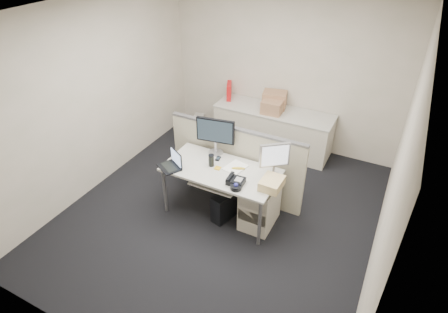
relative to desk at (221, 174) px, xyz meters
The scene contains 29 objects.
floor 0.67m from the desk, ahead, with size 4.00×4.50×0.01m, color black.
ceiling 2.04m from the desk, ahead, with size 4.00×4.50×0.01m, color white.
wall_back 2.35m from the desk, 90.00° to the left, with size 4.00×0.02×2.70m, color beige.
wall_front 2.35m from the desk, 90.00° to the right, with size 4.00×0.02×2.70m, color beige.
wall_left 2.11m from the desk, behind, with size 0.02×4.50×2.70m, color beige.
wall_right 2.11m from the desk, ahead, with size 0.02×4.50×2.70m, color beige.
desk is the anchor object (origin of this frame).
keyboard_tray 0.19m from the desk, 90.00° to the right, with size 0.62×0.32×0.02m, color silver.
drawer_pedestal 0.65m from the desk, ahead, with size 0.40×0.55×0.65m, color beige.
cubicle_partition 0.46m from the desk, 90.00° to the left, with size 2.00×0.06×1.10m, color #A9A587.
back_counter 1.95m from the desk, 90.00° to the left, with size 2.00×0.60×0.72m, color beige.
monitor_main 0.52m from the desk, 128.00° to the left, with size 0.53×0.20×0.53m, color black.
monitor_small 0.74m from the desk, 15.48° to the left, with size 0.38×0.19×0.47m, color #B7B7BC.
laptop 0.70m from the desk, 155.70° to the right, with size 0.30×0.23×0.23m, color black.
trackball 0.46m from the desk, 38.66° to the right, with size 0.14×0.14×0.05m, color black.
desk_phone 0.36m from the desk, 30.96° to the right, with size 0.21×0.17×0.07m, color black.
paper_stack 0.21m from the desk, 38.66° to the left, with size 0.23×0.29×0.01m, color white.
sticky_pad 0.09m from the desk, behind, with size 0.08×0.08×0.01m, color gold.
travel_mug 0.21m from the desk, behind, with size 0.07×0.07×0.15m, color black.
banana 0.24m from the desk, 26.51° to the left, with size 0.18×0.04×0.04m, color gold.
cellphone 0.26m from the desk, 126.87° to the left, with size 0.06×0.11×0.01m, color black.
manila_folders 0.73m from the desk, ahead, with size 0.24×0.31×0.12m, color beige.
keyboard 0.18m from the desk, 98.46° to the right, with size 0.46×0.16×0.03m, color black.
pc_tower_desk 0.47m from the desk, 26.32° to the right, with size 0.18×0.44×0.41m, color black.
pc_tower_spare_dark 2.23m from the desk, 131.66° to the left, with size 0.16×0.40×0.37m, color black.
pc_tower_spare_silver 2.17m from the desk, 129.77° to the left, with size 0.18×0.44×0.41m, color #B7B7BC.
cardboard_box_left 2.06m from the desk, 91.40° to the left, with size 0.39×0.29×0.29m, color #AB7B58.
cardboard_box_right 1.82m from the desk, 90.00° to the left, with size 0.33×0.26×0.24m, color #AB7B58.
red_binder 2.23m from the desk, 113.91° to the left, with size 0.07×0.32×0.30m, color red.
Camera 1 is at (1.86, -3.52, 3.53)m, focal length 30.00 mm.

